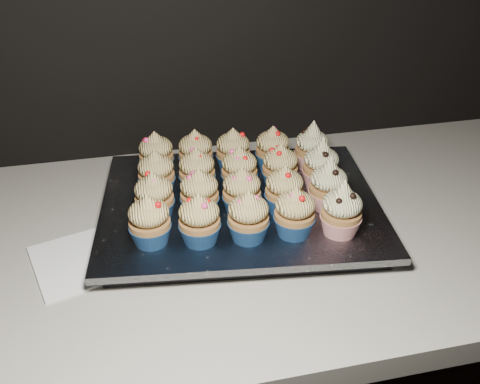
% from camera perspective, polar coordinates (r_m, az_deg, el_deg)
% --- Properties ---
extents(worktop, '(2.44, 0.64, 0.04)m').
position_cam_1_polar(worktop, '(0.96, 9.77, -3.17)').
color(worktop, beige).
rests_on(worktop, cabinet).
extents(napkin, '(0.18, 0.18, 0.00)m').
position_cam_1_polar(napkin, '(0.86, -16.38, -6.95)').
color(napkin, white).
rests_on(napkin, worktop).
extents(baking_tray, '(0.47, 0.38, 0.02)m').
position_cam_1_polar(baking_tray, '(0.92, -0.00, -2.07)').
color(baking_tray, black).
rests_on(baking_tray, worktop).
extents(foil_lining, '(0.51, 0.42, 0.01)m').
position_cam_1_polar(foil_lining, '(0.91, -0.00, -1.18)').
color(foil_lining, silver).
rests_on(foil_lining, baking_tray).
extents(cupcake_0, '(0.06, 0.06, 0.08)m').
position_cam_1_polar(cupcake_0, '(0.80, -9.63, -3.10)').
color(cupcake_0, navy).
rests_on(cupcake_0, foil_lining).
extents(cupcake_1, '(0.06, 0.06, 0.08)m').
position_cam_1_polar(cupcake_1, '(0.79, -4.35, -3.02)').
color(cupcake_1, navy).
rests_on(cupcake_1, foil_lining).
extents(cupcake_2, '(0.06, 0.06, 0.08)m').
position_cam_1_polar(cupcake_2, '(0.80, 0.90, -2.72)').
color(cupcake_2, navy).
rests_on(cupcake_2, foil_lining).
extents(cupcake_3, '(0.06, 0.06, 0.08)m').
position_cam_1_polar(cupcake_3, '(0.81, 5.84, -2.26)').
color(cupcake_3, navy).
rests_on(cupcake_3, foil_lining).
extents(cupcake_4, '(0.06, 0.06, 0.10)m').
position_cam_1_polar(cupcake_4, '(0.82, 10.78, -1.98)').
color(cupcake_4, '#B01C18').
rests_on(cupcake_4, foil_lining).
extents(cupcake_5, '(0.06, 0.06, 0.08)m').
position_cam_1_polar(cupcake_5, '(0.85, -9.13, -0.54)').
color(cupcake_5, navy).
rests_on(cupcake_5, foil_lining).
extents(cupcake_6, '(0.06, 0.06, 0.08)m').
position_cam_1_polar(cupcake_6, '(0.85, -4.35, -0.17)').
color(cupcake_6, navy).
rests_on(cupcake_6, foil_lining).
extents(cupcake_7, '(0.06, 0.06, 0.08)m').
position_cam_1_polar(cupcake_7, '(0.85, 0.20, -0.02)').
color(cupcake_7, navy).
rests_on(cupcake_7, foil_lining).
extents(cupcake_8, '(0.06, 0.06, 0.08)m').
position_cam_1_polar(cupcake_8, '(0.86, 4.73, 0.17)').
color(cupcake_8, navy).
rests_on(cupcake_8, foil_lining).
extents(cupcake_9, '(0.06, 0.06, 0.10)m').
position_cam_1_polar(cupcake_9, '(0.88, 9.39, 0.67)').
color(cupcake_9, '#B01C18').
rests_on(cupcake_9, foil_lining).
extents(cupcake_10, '(0.06, 0.06, 0.08)m').
position_cam_1_polar(cupcake_10, '(0.92, -8.91, 1.89)').
color(cupcake_10, navy).
rests_on(cupcake_10, foil_lining).
extents(cupcake_11, '(0.06, 0.06, 0.08)m').
position_cam_1_polar(cupcake_11, '(0.92, -4.60, 2.19)').
color(cupcake_11, navy).
rests_on(cupcake_11, foil_lining).
extents(cupcake_12, '(0.06, 0.06, 0.08)m').
position_cam_1_polar(cupcake_12, '(0.92, -0.07, 2.33)').
color(cupcake_12, navy).
rests_on(cupcake_12, foil_lining).
extents(cupcake_13, '(0.06, 0.06, 0.08)m').
position_cam_1_polar(cupcake_13, '(0.93, 4.30, 2.61)').
color(cupcake_13, navy).
rests_on(cupcake_13, foil_lining).
extents(cupcake_14, '(0.06, 0.06, 0.10)m').
position_cam_1_polar(cupcake_14, '(0.94, 8.62, 2.81)').
color(cupcake_14, '#B01C18').
rests_on(cupcake_14, foil_lining).
extents(cupcake_15, '(0.06, 0.06, 0.08)m').
position_cam_1_polar(cupcake_15, '(0.98, -8.92, 3.94)').
color(cupcake_15, navy).
rests_on(cupcake_15, foil_lining).
extents(cupcake_16, '(0.06, 0.06, 0.08)m').
position_cam_1_polar(cupcake_16, '(0.98, -4.75, 4.20)').
color(cupcake_16, navy).
rests_on(cupcake_16, foil_lining).
extents(cupcake_17, '(0.06, 0.06, 0.08)m').
position_cam_1_polar(cupcake_17, '(0.98, -0.74, 4.38)').
color(cupcake_17, navy).
rests_on(cupcake_17, foil_lining).
extents(cupcake_18, '(0.06, 0.06, 0.08)m').
position_cam_1_polar(cupcake_18, '(0.99, 3.48, 4.59)').
color(cupcake_18, navy).
rests_on(cupcake_18, foil_lining).
extents(cupcake_19, '(0.06, 0.06, 0.10)m').
position_cam_1_polar(cupcake_19, '(1.00, 7.68, 4.70)').
color(cupcake_19, '#B01C18').
rests_on(cupcake_19, foil_lining).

